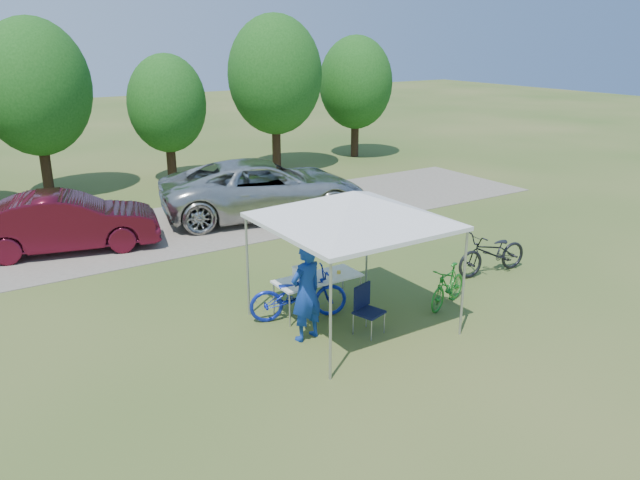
{
  "coord_description": "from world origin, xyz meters",
  "views": [
    {
      "loc": [
        -6.63,
        -9.12,
        5.51
      ],
      "look_at": [
        0.56,
        2.0,
        1.11
      ],
      "focal_mm": 35.0,
      "sensor_mm": 36.0,
      "label": 1
    }
  ],
  "objects_px": {
    "folding_table": "(318,279)",
    "minivan": "(264,188)",
    "cooler": "(305,273)",
    "bike_dark": "(493,253)",
    "folding_chair": "(366,305)",
    "bike_green": "(448,286)",
    "cyclist": "(306,292)",
    "bike_blue": "(298,294)",
    "sedan": "(67,222)"
  },
  "relations": [
    {
      "from": "cooler",
      "to": "bike_blue",
      "type": "height_order",
      "value": "cooler"
    },
    {
      "from": "cooler",
      "to": "minivan",
      "type": "bearing_deg",
      "value": 68.36
    },
    {
      "from": "folding_chair",
      "to": "cooler",
      "type": "height_order",
      "value": "cooler"
    },
    {
      "from": "cyclist",
      "to": "bike_green",
      "type": "height_order",
      "value": "cyclist"
    },
    {
      "from": "cooler",
      "to": "bike_dark",
      "type": "distance_m",
      "value": 5.02
    },
    {
      "from": "folding_chair",
      "to": "cyclist",
      "type": "bearing_deg",
      "value": 144.12
    },
    {
      "from": "cooler",
      "to": "cyclist",
      "type": "relative_size",
      "value": 0.23
    },
    {
      "from": "cyclist",
      "to": "minivan",
      "type": "xyz_separation_m",
      "value": [
        3.27,
        7.81,
        -0.05
      ]
    },
    {
      "from": "folding_chair",
      "to": "bike_green",
      "type": "bearing_deg",
      "value": -16.27
    },
    {
      "from": "cooler",
      "to": "bike_green",
      "type": "relative_size",
      "value": 0.29
    },
    {
      "from": "bike_blue",
      "to": "cooler",
      "type": "bearing_deg",
      "value": -47.68
    },
    {
      "from": "cyclist",
      "to": "bike_blue",
      "type": "xyz_separation_m",
      "value": [
        0.33,
        0.83,
        -0.43
      ]
    },
    {
      "from": "bike_green",
      "to": "sedan",
      "type": "xyz_separation_m",
      "value": [
        -5.95,
        8.06,
        0.34
      ]
    },
    {
      "from": "cooler",
      "to": "minivan",
      "type": "xyz_separation_m",
      "value": [
        2.73,
        6.89,
        0.0
      ]
    },
    {
      "from": "folding_chair",
      "to": "bike_green",
      "type": "distance_m",
      "value": 2.19
    },
    {
      "from": "bike_blue",
      "to": "minivan",
      "type": "relative_size",
      "value": 0.31
    },
    {
      "from": "cooler",
      "to": "bike_dark",
      "type": "bearing_deg",
      "value": -5.41
    },
    {
      "from": "folding_table",
      "to": "sedan",
      "type": "xyz_separation_m",
      "value": [
        -3.5,
        6.79,
        0.08
      ]
    },
    {
      "from": "cooler",
      "to": "bike_dark",
      "type": "xyz_separation_m",
      "value": [
        4.98,
        -0.47,
        -0.38
      ]
    },
    {
      "from": "folding_table",
      "to": "bike_blue",
      "type": "distance_m",
      "value": 0.56
    },
    {
      "from": "bike_dark",
      "to": "minivan",
      "type": "distance_m",
      "value": 7.71
    },
    {
      "from": "folding_table",
      "to": "minivan",
      "type": "bearing_deg",
      "value": 70.63
    },
    {
      "from": "sedan",
      "to": "minivan",
      "type": "bearing_deg",
      "value": -75.53
    },
    {
      "from": "folding_chair",
      "to": "bike_dark",
      "type": "distance_m",
      "value": 4.49
    },
    {
      "from": "cyclist",
      "to": "bike_dark",
      "type": "bearing_deg",
      "value": 174.27
    },
    {
      "from": "folding_chair",
      "to": "cyclist",
      "type": "distance_m",
      "value": 1.24
    },
    {
      "from": "folding_table",
      "to": "minivan",
      "type": "relative_size",
      "value": 0.29
    },
    {
      "from": "folding_table",
      "to": "bike_blue",
      "type": "xyz_separation_m",
      "value": [
        -0.52,
        -0.09,
        -0.18
      ]
    },
    {
      "from": "folding_table",
      "to": "cyclist",
      "type": "xyz_separation_m",
      "value": [
        -0.85,
        -0.92,
        0.25
      ]
    },
    {
      "from": "cooler",
      "to": "sedan",
      "type": "height_order",
      "value": "sedan"
    },
    {
      "from": "folding_table",
      "to": "cooler",
      "type": "height_order",
      "value": "cooler"
    },
    {
      "from": "folding_table",
      "to": "sedan",
      "type": "distance_m",
      "value": 7.64
    },
    {
      "from": "folding_chair",
      "to": "minivan",
      "type": "xyz_separation_m",
      "value": [
        2.16,
        8.19,
        0.35
      ]
    },
    {
      "from": "cooler",
      "to": "bike_green",
      "type": "distance_m",
      "value": 3.07
    },
    {
      "from": "cyclist",
      "to": "bike_dark",
      "type": "height_order",
      "value": "cyclist"
    },
    {
      "from": "folding_chair",
      "to": "bike_blue",
      "type": "bearing_deg",
      "value": 105.62
    },
    {
      "from": "bike_green",
      "to": "sedan",
      "type": "distance_m",
      "value": 10.02
    },
    {
      "from": "bike_blue",
      "to": "sedan",
      "type": "distance_m",
      "value": 7.5
    },
    {
      "from": "bike_green",
      "to": "bike_dark",
      "type": "relative_size",
      "value": 0.74
    },
    {
      "from": "folding_table",
      "to": "bike_blue",
      "type": "bearing_deg",
      "value": -170.28
    },
    {
      "from": "cooler",
      "to": "folding_table",
      "type": "bearing_deg",
      "value": -0.0
    },
    {
      "from": "cooler",
      "to": "bike_green",
      "type": "bearing_deg",
      "value": -24.66
    },
    {
      "from": "bike_dark",
      "to": "bike_green",
      "type": "bearing_deg",
      "value": -65.63
    },
    {
      "from": "cooler",
      "to": "cyclist",
      "type": "distance_m",
      "value": 1.07
    },
    {
      "from": "bike_dark",
      "to": "sedan",
      "type": "bearing_deg",
      "value": -126.93
    },
    {
      "from": "folding_table",
      "to": "bike_green",
      "type": "xyz_separation_m",
      "value": [
        2.45,
        -1.27,
        -0.26
      ]
    },
    {
      "from": "bike_blue",
      "to": "bike_dark",
      "type": "relative_size",
      "value": 0.99
    },
    {
      "from": "bike_green",
      "to": "minivan",
      "type": "distance_m",
      "value": 8.17
    },
    {
      "from": "cooler",
      "to": "bike_dark",
      "type": "relative_size",
      "value": 0.21
    },
    {
      "from": "cooler",
      "to": "bike_blue",
      "type": "distance_m",
      "value": 0.44
    }
  ]
}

